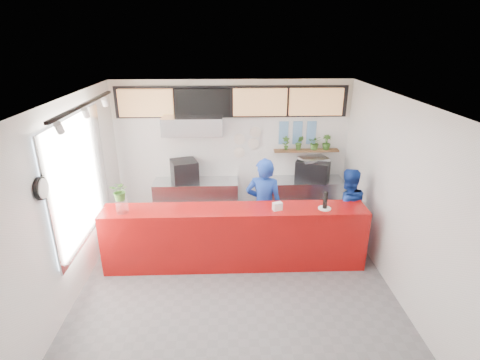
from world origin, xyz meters
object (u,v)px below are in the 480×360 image
(espresso_machine, at_px, (313,170))
(staff_center, at_px, (264,206))
(staff_right, at_px, (346,210))
(service_counter, at_px, (235,237))
(panini_oven, at_px, (184,171))
(pepper_mill, at_px, (325,200))

(espresso_machine, bearing_deg, staff_center, -109.12)
(staff_right, bearing_deg, staff_center, -6.38)
(staff_center, xyz_separation_m, staff_right, (1.53, -0.02, -0.10))
(staff_center, bearing_deg, espresso_machine, -120.04)
(service_counter, distance_m, staff_center, 0.81)
(panini_oven, xyz_separation_m, pepper_mill, (2.55, -1.87, 0.13))
(service_counter, distance_m, pepper_mill, 1.68)
(staff_center, relative_size, pepper_mill, 6.24)
(espresso_machine, bearing_deg, pepper_mill, -73.49)
(staff_center, bearing_deg, staff_right, -168.77)
(staff_center, distance_m, pepper_mill, 1.17)
(staff_center, bearing_deg, service_counter, 53.70)
(pepper_mill, bearing_deg, panini_oven, 143.81)
(service_counter, relative_size, staff_right, 2.78)
(staff_right, xyz_separation_m, pepper_mill, (-0.55, -0.53, 0.45))
(staff_right, bearing_deg, panini_oven, -28.96)
(service_counter, height_order, espresso_machine, espresso_machine)
(staff_center, distance_m, staff_right, 1.53)
(espresso_machine, bearing_deg, staff_right, -52.62)
(panini_oven, distance_m, staff_right, 3.39)
(espresso_machine, xyz_separation_m, staff_center, (-1.18, -1.32, -0.20))
(espresso_machine, height_order, pepper_mill, pepper_mill)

